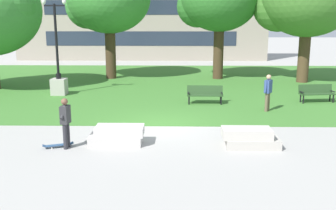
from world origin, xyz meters
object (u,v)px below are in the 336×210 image
object	(u,v)px
park_bench_near_left	(316,92)
person_bystander_near_lawn	(268,91)
concrete_block_center	(118,135)
person_skateboarder	(66,120)
park_bench_near_right	(205,93)
skateboard	(58,145)
concrete_block_left	(250,138)
lamp_post_left	(59,75)

from	to	relation	value
park_bench_near_left	person_bystander_near_lawn	bearing A→B (deg)	-145.55
concrete_block_center	person_skateboarder	bearing A→B (deg)	-163.83
person_skateboarder	concrete_block_center	bearing A→B (deg)	16.17
person_skateboarder	park_bench_near_right	distance (m)	8.66
concrete_block_center	person_bystander_near_lawn	world-z (taller)	person_bystander_near_lawn
person_bystander_near_lawn	concrete_block_center	bearing A→B (deg)	-141.91
concrete_block_center	person_skateboarder	size ratio (longest dim) A/B	1.09
park_bench_near_left	person_bystander_near_lawn	xyz separation A→B (m)	(-2.96, -2.03, 0.44)
skateboard	park_bench_near_right	xyz separation A→B (m)	(5.44, 6.91, 0.45)
concrete_block_center	concrete_block_left	bearing A→B (deg)	-2.72
park_bench_near_right	concrete_block_center	bearing A→B (deg)	-118.26
concrete_block_center	lamp_post_left	distance (m)	9.84
park_bench_near_right	lamp_post_left	world-z (taller)	lamp_post_left
concrete_block_left	park_bench_near_right	distance (m)	6.78
concrete_block_center	park_bench_near_left	world-z (taller)	park_bench_near_left
concrete_block_center	person_bystander_near_lawn	bearing A→B (deg)	38.09
concrete_block_center	concrete_block_left	world-z (taller)	same
concrete_block_center	person_skateboarder	distance (m)	1.83
concrete_block_center	park_bench_near_left	bearing A→B (deg)	36.96
person_skateboarder	park_bench_near_right	size ratio (longest dim) A/B	0.94
concrete_block_center	person_skateboarder	world-z (taller)	person_skateboarder
person_skateboarder	person_bystander_near_lawn	size ratio (longest dim) A/B	1.00
person_skateboarder	person_bystander_near_lawn	bearing A→B (deg)	34.27
park_bench_near_left	concrete_block_center	bearing A→B (deg)	-143.04
park_bench_near_left	lamp_post_left	xyz separation A→B (m)	(-13.78, 1.75, 0.56)
concrete_block_center	skateboard	xyz separation A→B (m)	(-1.96, -0.42, -0.22)
person_skateboarder	person_bystander_near_lawn	distance (m)	9.57
concrete_block_center	skateboard	bearing A→B (deg)	-167.79
skateboard	concrete_block_center	bearing A→B (deg)	12.21
person_skateboarder	park_bench_near_left	size ratio (longest dim) A/B	0.92
skateboard	lamp_post_left	world-z (taller)	lamp_post_left
lamp_post_left	person_bystander_near_lawn	world-z (taller)	lamp_post_left
lamp_post_left	person_bystander_near_lawn	distance (m)	11.46
lamp_post_left	person_bystander_near_lawn	xyz separation A→B (m)	(10.83, -3.77, -0.12)
park_bench_near_right	lamp_post_left	distance (m)	8.36
skateboard	person_bystander_near_lawn	distance (m)	9.85
concrete_block_left	person_bystander_near_lawn	xyz separation A→B (m)	(1.75, 5.13, 0.68)
concrete_block_center	park_bench_near_right	world-z (taller)	park_bench_near_right
skateboard	park_bench_near_left	bearing A→B (deg)	33.37
concrete_block_left	skateboard	size ratio (longest dim) A/B	1.88
concrete_block_center	skateboard	world-z (taller)	concrete_block_center
skateboard	person_bystander_near_lawn	xyz separation A→B (m)	(8.23, 5.34, 0.90)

